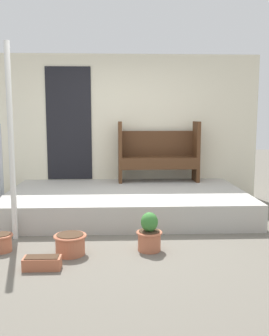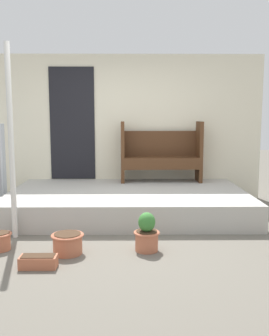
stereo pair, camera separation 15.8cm
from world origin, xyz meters
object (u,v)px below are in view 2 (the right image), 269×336
(bench, at_px, (161,152))
(flower_pot_middle, at_px, (68,243))
(flower_pot_left, at_px, (0,240))
(flower_pot_right, at_px, (147,234))
(support_post, at_px, (11,143))
(planter_box_rect, at_px, (38,262))

(bench, bearing_deg, flower_pot_middle, -116.98)
(flower_pot_middle, bearing_deg, flower_pot_left, 170.90)
(bench, distance_m, flower_pot_right, 2.58)
(flower_pot_right, bearing_deg, support_post, 163.11)
(support_post, bearing_deg, flower_pot_middle, -37.54)
(flower_pot_left, xyz_separation_m, planter_box_rect, (0.56, -0.52, -0.05))
(flower_pot_middle, relative_size, planter_box_rect, 0.98)
(flower_pot_left, distance_m, flower_pot_middle, 0.80)
(flower_pot_left, relative_size, flower_pot_right, 0.60)
(support_post, height_order, flower_pot_middle, support_post)
(flower_pot_left, relative_size, flower_pot_middle, 0.74)
(flower_pot_left, distance_m, planter_box_rect, 0.76)
(planter_box_rect, bearing_deg, bench, 63.49)
(support_post, xyz_separation_m, flower_pot_right, (1.64, -0.50, -1.00))
(planter_box_rect, bearing_deg, flower_pot_right, 23.14)
(flower_pot_left, bearing_deg, flower_pot_right, -1.39)
(bench, relative_size, flower_pot_left, 5.26)
(flower_pot_left, xyz_separation_m, flower_pot_middle, (0.79, -0.13, 0.01))
(bench, bearing_deg, support_post, -136.58)
(support_post, bearing_deg, planter_box_rect, -61.47)
(bench, height_order, planter_box_rect, bench)
(bench, bearing_deg, planter_box_rect, -117.65)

